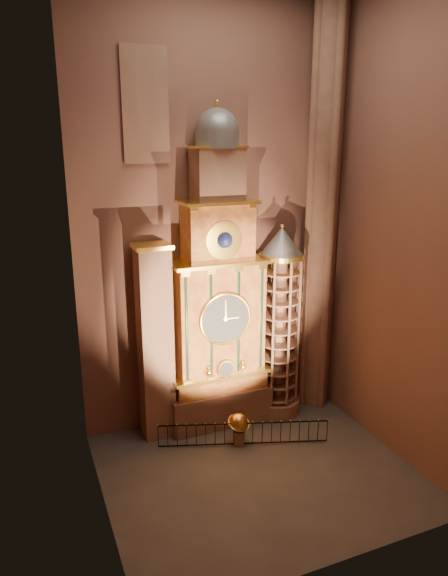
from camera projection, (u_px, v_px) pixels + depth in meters
name	position (u px, v px, depth m)	size (l,w,h in m)	color
floor	(258.00, 471.00, 24.05)	(14.00, 14.00, 0.00)	#383330
wall_back	(210.00, 220.00, 26.38)	(22.00, 22.00, 0.00)	brown
wall_left	(88.00, 254.00, 18.48)	(22.00, 22.00, 0.00)	brown
wall_right	(399.00, 230.00, 23.60)	(22.00, 22.00, 0.00)	brown
astronomical_clock	(218.00, 306.00, 26.64)	(5.60, 2.41, 16.70)	#8C634C
portrait_tower	(155.00, 343.00, 25.83)	(1.80, 1.60, 10.20)	#8C634C
stair_turret	(279.00, 324.00, 28.07)	(2.50, 2.50, 10.80)	#8C634C
gothic_pier	(322.00, 217.00, 27.72)	(2.04, 2.04, 22.00)	#8C634C
stained_glass_window	(145.00, 106.00, 23.63)	(2.20, 0.14, 5.20)	navy
celestial_globe	(239.00, 426.00, 26.02)	(1.35, 1.30, 1.66)	#8C634C
iron_railing	(243.00, 434.00, 25.96)	(8.16, 2.82, 1.21)	black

